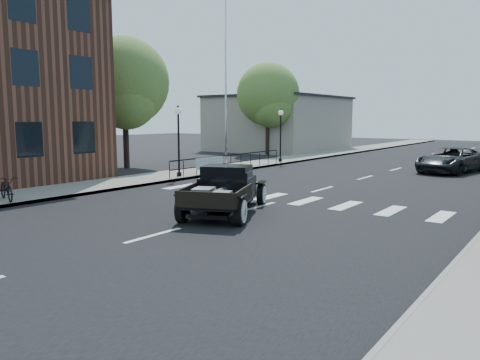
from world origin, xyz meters
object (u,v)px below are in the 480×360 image
Objects in this scene: flagpole at (226,59)px; second_car at (451,160)px; hotrod_pickup at (225,190)px; motorcycle at (7,188)px.

flagpole is 2.55× the size of second_car.
second_car is at bearing 56.23° from hotrod_pickup.
flagpole is 14.62m from second_car.
second_car reaches higher than motorcycle.
second_car is at bearing -12.91° from motorcycle.
second_car is 3.11× the size of motorcycle.
flagpole is 2.85× the size of hotrod_pickup.
flagpole reaches higher than second_car.
motorcycle is (-10.77, -20.11, -0.13)m from second_car.
motorcycle is at bearing -178.58° from hotrod_pickup.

